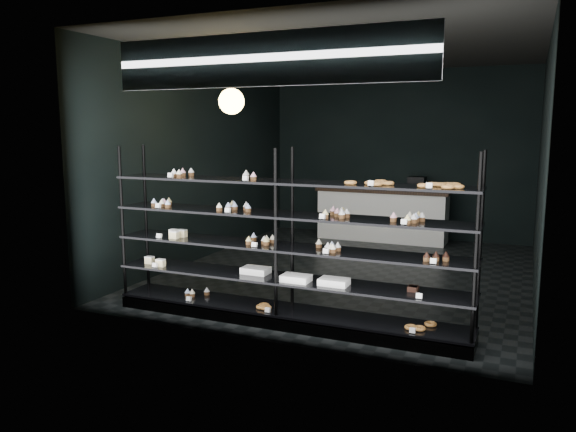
{
  "coord_description": "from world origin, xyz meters",
  "views": [
    {
      "loc": [
        2.37,
        -7.83,
        2.11
      ],
      "look_at": [
        -0.19,
        -1.9,
        1.1
      ],
      "focal_mm": 35.0,
      "sensor_mm": 36.0,
      "label": 1
    }
  ],
  "objects": [
    {
      "name": "service_counter",
      "position": [
        -0.14,
        2.5,
        0.5
      ],
      "size": [
        2.48,
        0.65,
        1.23
      ],
      "color": "white",
      "rests_on": "room"
    },
    {
      "name": "pendant_lamp",
      "position": [
        -1.23,
        -1.35,
        2.45
      ],
      "size": [
        0.33,
        0.33,
        0.9
      ],
      "color": "black",
      "rests_on": "room"
    },
    {
      "name": "display_shelf",
      "position": [
        -0.02,
        -2.45,
        0.63
      ],
      "size": [
        4.0,
        0.5,
        1.91
      ],
      "color": "black",
      "rests_on": "room"
    },
    {
      "name": "signage",
      "position": [
        0.0,
        -2.93,
        2.75
      ],
      "size": [
        3.3,
        0.05,
        0.5
      ],
      "color": "#0B1738",
      "rests_on": "room"
    },
    {
      "name": "room",
      "position": [
        0.0,
        0.0,
        1.6
      ],
      "size": [
        5.01,
        6.01,
        3.2
      ],
      "color": "black",
      "rests_on": "ground"
    }
  ]
}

